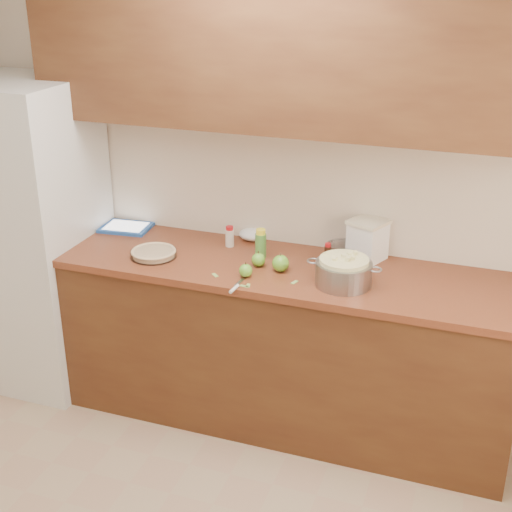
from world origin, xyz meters
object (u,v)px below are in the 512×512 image
(pie, at_px, (154,253))
(tablet, at_px, (126,227))
(colander, at_px, (344,272))
(flour_canister, at_px, (368,239))

(pie, height_order, tablet, pie)
(pie, xyz_separation_m, colander, (1.04, 0.00, 0.05))
(flour_canister, height_order, tablet, flour_canister)
(flour_canister, bearing_deg, colander, -97.30)
(pie, bearing_deg, colander, 0.02)
(colander, bearing_deg, flour_canister, 82.70)
(tablet, bearing_deg, flour_canister, -4.25)
(pie, distance_m, colander, 1.04)
(tablet, bearing_deg, pie, -48.45)
(colander, relative_size, tablet, 1.23)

